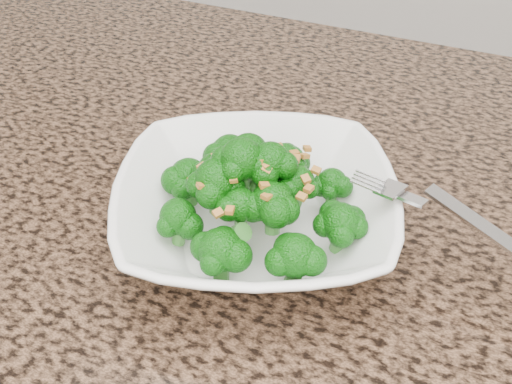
% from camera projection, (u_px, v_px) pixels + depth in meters
% --- Properties ---
extents(granite_counter, '(1.64, 1.04, 0.03)m').
position_uv_depth(granite_counter, '(302.00, 309.00, 0.53)').
color(granite_counter, brown).
rests_on(granite_counter, cabinet).
extents(bowl, '(0.32, 0.32, 0.06)m').
position_uv_depth(bowl, '(256.00, 210.00, 0.56)').
color(bowl, white).
rests_on(bowl, granite_counter).
extents(broccoli_pile, '(0.21, 0.21, 0.06)m').
position_uv_depth(broccoli_pile, '(256.00, 151.00, 0.52)').
color(broccoli_pile, '#0D590A').
rests_on(broccoli_pile, bowl).
extents(garlic_topping, '(0.13, 0.13, 0.01)m').
position_uv_depth(garlic_topping, '(256.00, 114.00, 0.50)').
color(garlic_topping, '#B2742B').
rests_on(garlic_topping, broccoli_pile).
extents(fork, '(0.19, 0.09, 0.01)m').
position_uv_depth(fork, '(418.00, 201.00, 0.51)').
color(fork, silver).
rests_on(fork, bowl).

